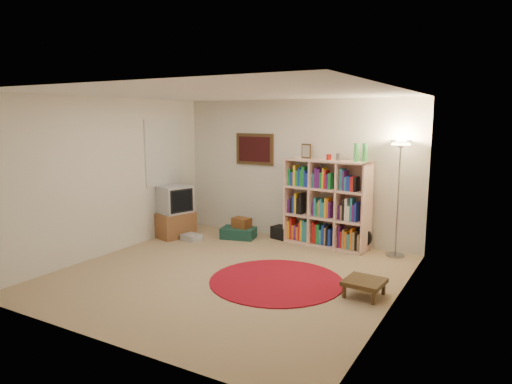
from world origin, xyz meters
TOP-DOWN VIEW (x-y plane):
  - room at (-0.05, 0.05)m, footprint 4.54×4.54m
  - bookshelf at (0.64, 2.07)m, footprint 1.52×0.59m
  - floor_lamp at (1.84, 2.03)m, footprint 0.45×0.45m
  - floor_fan at (1.27, 2.05)m, footprint 0.35×0.19m
  - tv_stand at (-1.98, 1.24)m, footprint 0.63×0.76m
  - dvd_box at (-1.57, 1.19)m, footprint 0.36×0.32m
  - suitcase at (-0.91, 1.73)m, footprint 0.68×0.52m
  - wicker_basket at (-0.86, 1.77)m, footprint 0.34×0.26m
  - duffel_bag at (-0.21, 2.10)m, footprint 0.38×0.35m
  - red_rug at (0.71, 0.08)m, footprint 1.81×1.81m
  - side_table at (1.89, 0.16)m, footprint 0.49×0.49m

SIDE VIEW (x-z plane):
  - red_rug at x=0.71m, z-range 0.00..0.02m
  - dvd_box at x=-1.57m, z-range 0.00..0.11m
  - suitcase at x=-0.91m, z-range 0.00..0.19m
  - duffel_bag at x=-0.21m, z-range 0.00..0.23m
  - side_table at x=1.89m, z-range 0.07..0.28m
  - floor_fan at x=1.27m, z-range 0.00..0.40m
  - wicker_basket at x=-0.86m, z-range 0.19..0.38m
  - tv_stand at x=-1.98m, z-range -0.02..0.94m
  - bookshelf at x=0.64m, z-range -0.17..1.61m
  - room at x=-0.05m, z-range -0.01..2.53m
  - floor_lamp at x=1.84m, z-range 0.61..2.45m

